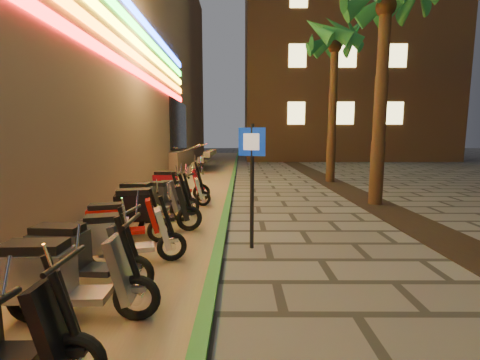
{
  "coord_description": "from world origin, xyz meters",
  "views": [
    {
      "loc": [
        -0.5,
        -2.63,
        2.03
      ],
      "look_at": [
        -0.52,
        3.61,
        1.2
      ],
      "focal_mm": 24.0,
      "sensor_mm": 36.0,
      "label": 1
    }
  ],
  "objects_px": {
    "scooter_8": "(120,222)",
    "scooter_10": "(147,200)",
    "scooter_11": "(164,196)",
    "scooter_13": "(175,184)",
    "scooter_6": "(78,254)",
    "scooter_9": "(148,208)",
    "scooter_12": "(179,192)",
    "pedestrian_sign": "(252,169)",
    "scooter_5": "(61,277)",
    "scooter_7": "(123,237)"
  },
  "relations": [
    {
      "from": "scooter_6",
      "to": "scooter_10",
      "type": "bearing_deg",
      "value": 96.08
    },
    {
      "from": "scooter_12",
      "to": "scooter_13",
      "type": "height_order",
      "value": "scooter_13"
    },
    {
      "from": "scooter_7",
      "to": "scooter_10",
      "type": "relative_size",
      "value": 0.9
    },
    {
      "from": "scooter_8",
      "to": "scooter_12",
      "type": "height_order",
      "value": "scooter_8"
    },
    {
      "from": "scooter_12",
      "to": "pedestrian_sign",
      "type": "bearing_deg",
      "value": -73.0
    },
    {
      "from": "scooter_6",
      "to": "scooter_12",
      "type": "relative_size",
      "value": 1.12
    },
    {
      "from": "scooter_9",
      "to": "scooter_10",
      "type": "height_order",
      "value": "scooter_9"
    },
    {
      "from": "scooter_6",
      "to": "scooter_13",
      "type": "distance_m",
      "value": 6.05
    },
    {
      "from": "scooter_6",
      "to": "scooter_8",
      "type": "xyz_separation_m",
      "value": [
        -0.11,
        1.77,
        -0.04
      ]
    },
    {
      "from": "scooter_8",
      "to": "scooter_11",
      "type": "xyz_separation_m",
      "value": [
        0.22,
        2.57,
        0.02
      ]
    },
    {
      "from": "scooter_9",
      "to": "scooter_13",
      "type": "height_order",
      "value": "scooter_9"
    },
    {
      "from": "scooter_11",
      "to": "scooter_13",
      "type": "height_order",
      "value": "scooter_13"
    },
    {
      "from": "scooter_5",
      "to": "scooter_10",
      "type": "relative_size",
      "value": 0.98
    },
    {
      "from": "scooter_6",
      "to": "scooter_8",
      "type": "relative_size",
      "value": 1.08
    },
    {
      "from": "scooter_12",
      "to": "scooter_10",
      "type": "bearing_deg",
      "value": -119.3
    },
    {
      "from": "scooter_9",
      "to": "scooter_10",
      "type": "bearing_deg",
      "value": 92.78
    },
    {
      "from": "scooter_10",
      "to": "scooter_13",
      "type": "relative_size",
      "value": 0.97
    },
    {
      "from": "scooter_6",
      "to": "scooter_11",
      "type": "xyz_separation_m",
      "value": [
        0.11,
        4.34,
        -0.02
      ]
    },
    {
      "from": "scooter_10",
      "to": "scooter_9",
      "type": "bearing_deg",
      "value": -70.06
    },
    {
      "from": "scooter_8",
      "to": "scooter_13",
      "type": "xyz_separation_m",
      "value": [
        0.15,
        4.28,
        0.08
      ]
    },
    {
      "from": "scooter_13",
      "to": "scooter_10",
      "type": "bearing_deg",
      "value": -96.47
    },
    {
      "from": "scooter_10",
      "to": "scooter_12",
      "type": "distance_m",
      "value": 1.67
    },
    {
      "from": "scooter_11",
      "to": "scooter_13",
      "type": "xyz_separation_m",
      "value": [
        -0.07,
        1.71,
        0.06
      ]
    },
    {
      "from": "scooter_5",
      "to": "scooter_11",
      "type": "xyz_separation_m",
      "value": [
        -0.09,
        5.09,
        -0.03
      ]
    },
    {
      "from": "scooter_8",
      "to": "scooter_10",
      "type": "bearing_deg",
      "value": 74.5
    },
    {
      "from": "scooter_10",
      "to": "scooter_8",
      "type": "bearing_deg",
      "value": -87.39
    },
    {
      "from": "scooter_5",
      "to": "scooter_9",
      "type": "distance_m",
      "value": 3.27
    },
    {
      "from": "scooter_12",
      "to": "scooter_13",
      "type": "xyz_separation_m",
      "value": [
        -0.32,
        0.89,
        0.1
      ]
    },
    {
      "from": "scooter_11",
      "to": "scooter_12",
      "type": "relative_size",
      "value": 1.08
    },
    {
      "from": "scooter_9",
      "to": "scooter_11",
      "type": "height_order",
      "value": "scooter_9"
    },
    {
      "from": "scooter_9",
      "to": "scooter_11",
      "type": "distance_m",
      "value": 1.83
    },
    {
      "from": "scooter_10",
      "to": "scooter_6",
      "type": "bearing_deg",
      "value": -85.77
    },
    {
      "from": "scooter_5",
      "to": "scooter_12",
      "type": "distance_m",
      "value": 5.92
    },
    {
      "from": "scooter_7",
      "to": "scooter_8",
      "type": "bearing_deg",
      "value": 96.41
    },
    {
      "from": "scooter_9",
      "to": "scooter_7",
      "type": "bearing_deg",
      "value": -101.57
    },
    {
      "from": "scooter_11",
      "to": "scooter_13",
      "type": "bearing_deg",
      "value": 106.75
    },
    {
      "from": "scooter_7",
      "to": "scooter_13",
      "type": "bearing_deg",
      "value": 75.89
    },
    {
      "from": "scooter_10",
      "to": "scooter_13",
      "type": "height_order",
      "value": "scooter_13"
    },
    {
      "from": "scooter_5",
      "to": "scooter_11",
      "type": "relative_size",
      "value": 1.07
    },
    {
      "from": "scooter_5",
      "to": "scooter_13",
      "type": "distance_m",
      "value": 6.81
    },
    {
      "from": "scooter_5",
      "to": "scooter_12",
      "type": "height_order",
      "value": "scooter_5"
    },
    {
      "from": "scooter_10",
      "to": "scooter_5",
      "type": "bearing_deg",
      "value": -83.46
    },
    {
      "from": "scooter_11",
      "to": "scooter_13",
      "type": "distance_m",
      "value": 1.72
    },
    {
      "from": "scooter_8",
      "to": "scooter_7",
      "type": "bearing_deg",
      "value": -82.4
    },
    {
      "from": "scooter_5",
      "to": "scooter_7",
      "type": "relative_size",
      "value": 1.09
    },
    {
      "from": "scooter_8",
      "to": "scooter_11",
      "type": "height_order",
      "value": "scooter_11"
    },
    {
      "from": "scooter_9",
      "to": "scooter_11",
      "type": "xyz_separation_m",
      "value": [
        -0.1,
        1.82,
        -0.07
      ]
    },
    {
      "from": "scooter_11",
      "to": "scooter_6",
      "type": "bearing_deg",
      "value": -77.04
    },
    {
      "from": "scooter_11",
      "to": "scooter_12",
      "type": "distance_m",
      "value": 0.86
    },
    {
      "from": "scooter_13",
      "to": "pedestrian_sign",
      "type": "bearing_deg",
      "value": -65.0
    }
  ]
}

